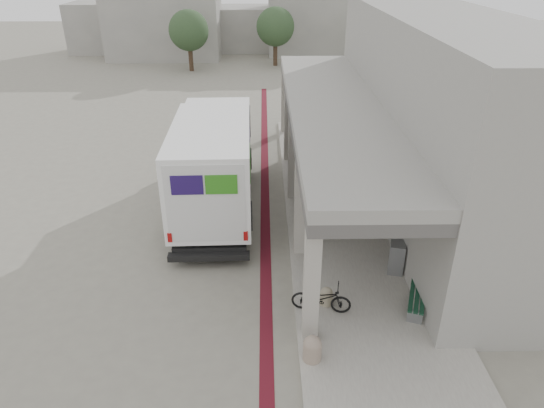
{
  "coord_description": "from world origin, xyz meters",
  "views": [
    {
      "loc": [
        0.98,
        -12.92,
        8.92
      ],
      "look_at": [
        1.22,
        1.0,
        1.6
      ],
      "focal_mm": 32.0,
      "sensor_mm": 36.0,
      "label": 1
    }
  ],
  "objects_px": {
    "fedex_truck": "(214,161)",
    "bench": "(417,295)",
    "bicycle_black": "(321,298)",
    "utility_cabinet": "(397,257)"
  },
  "relations": [
    {
      "from": "fedex_truck",
      "to": "bench",
      "type": "xyz_separation_m",
      "value": [
        6.08,
        -6.12,
        -1.49
      ]
    },
    {
      "from": "fedex_truck",
      "to": "bench",
      "type": "height_order",
      "value": "fedex_truck"
    },
    {
      "from": "fedex_truck",
      "to": "bicycle_black",
      "type": "relative_size",
      "value": 5.27
    },
    {
      "from": "bench",
      "to": "utility_cabinet",
      "type": "bearing_deg",
      "value": 116.5
    },
    {
      "from": "bench",
      "to": "utility_cabinet",
      "type": "xyz_separation_m",
      "value": [
        -0.2,
        1.61,
        0.18
      ]
    },
    {
      "from": "fedex_truck",
      "to": "bicycle_black",
      "type": "bearing_deg",
      "value": -63.39
    },
    {
      "from": "bench",
      "to": "bicycle_black",
      "type": "xyz_separation_m",
      "value": [
        -2.7,
        -0.22,
        0.11
      ]
    },
    {
      "from": "utility_cabinet",
      "to": "bicycle_black",
      "type": "bearing_deg",
      "value": -129.36
    },
    {
      "from": "bicycle_black",
      "to": "fedex_truck",
      "type": "bearing_deg",
      "value": 38.24
    },
    {
      "from": "utility_cabinet",
      "to": "bicycle_black",
      "type": "distance_m",
      "value": 3.1
    }
  ]
}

